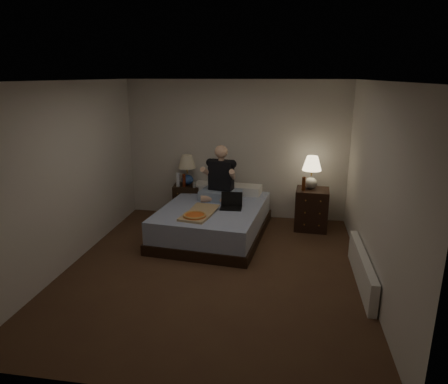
% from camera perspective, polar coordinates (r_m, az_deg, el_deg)
% --- Properties ---
extents(floor, '(4.00, 4.50, 0.00)m').
position_cam_1_polar(floor, '(5.57, -1.51, -11.02)').
color(floor, brown).
rests_on(floor, ground).
extents(ceiling, '(4.00, 4.50, 0.00)m').
position_cam_1_polar(ceiling, '(4.95, -1.73, 15.62)').
color(ceiling, white).
rests_on(ceiling, ground).
extents(wall_back, '(4.00, 0.00, 2.50)m').
position_cam_1_polar(wall_back, '(7.29, 1.70, 5.97)').
color(wall_back, silver).
rests_on(wall_back, ground).
extents(wall_front, '(4.00, 0.00, 2.50)m').
position_cam_1_polar(wall_front, '(3.07, -9.56, -9.21)').
color(wall_front, silver).
rests_on(wall_front, ground).
extents(wall_left, '(0.00, 4.50, 2.50)m').
position_cam_1_polar(wall_left, '(5.83, -21.33, 2.20)').
color(wall_left, silver).
rests_on(wall_left, ground).
extents(wall_right, '(0.00, 4.50, 2.50)m').
position_cam_1_polar(wall_right, '(5.15, 20.83, 0.49)').
color(wall_right, silver).
rests_on(wall_right, ground).
extents(bed, '(1.75, 2.21, 0.51)m').
position_cam_1_polar(bed, '(6.61, -1.53, -4.08)').
color(bed, '#536BA7').
rests_on(bed, floor).
extents(nightstand_left, '(0.51, 0.47, 0.62)m').
position_cam_1_polar(nightstand_left, '(7.49, -5.27, -1.24)').
color(nightstand_left, black).
rests_on(nightstand_left, floor).
extents(nightstand_right, '(0.58, 0.53, 0.71)m').
position_cam_1_polar(nightstand_right, '(7.01, 12.39, -2.41)').
color(nightstand_right, black).
rests_on(nightstand_right, floor).
extents(lamp_left, '(0.36, 0.36, 0.56)m').
position_cam_1_polar(lamp_left, '(7.33, -5.29, 3.16)').
color(lamp_left, navy).
rests_on(lamp_left, nightstand_left).
extents(lamp_right, '(0.36, 0.36, 0.56)m').
position_cam_1_polar(lamp_right, '(6.89, 12.39, 2.75)').
color(lamp_right, gray).
rests_on(lamp_right, nightstand_right).
extents(water_bottle, '(0.07, 0.07, 0.25)m').
position_cam_1_polar(water_bottle, '(7.29, -6.60, 1.78)').
color(water_bottle, silver).
rests_on(water_bottle, nightstand_left).
extents(soda_can, '(0.07, 0.07, 0.10)m').
position_cam_1_polar(soda_can, '(7.20, -4.25, 1.04)').
color(soda_can, '#BBBBB6').
rests_on(soda_can, nightstand_left).
extents(beer_bottle_left, '(0.06, 0.06, 0.23)m').
position_cam_1_polar(beer_bottle_left, '(7.26, -5.74, 1.67)').
color(beer_bottle_left, '#571D0C').
rests_on(beer_bottle_left, nightstand_left).
extents(beer_bottle_right, '(0.06, 0.06, 0.23)m').
position_cam_1_polar(beer_bottle_right, '(6.79, 11.30, 1.18)').
color(beer_bottle_right, '#50220B').
rests_on(beer_bottle_right, nightstand_right).
extents(person, '(0.74, 0.63, 0.93)m').
position_cam_1_polar(person, '(6.73, -0.55, 2.74)').
color(person, black).
rests_on(person, bed).
extents(laptop, '(0.35, 0.29, 0.24)m').
position_cam_1_polar(laptop, '(6.34, 1.01, -1.37)').
color(laptop, black).
rests_on(laptop, bed).
extents(pizza_box, '(0.53, 0.82, 0.08)m').
position_cam_1_polar(pizza_box, '(5.95, -4.21, -3.44)').
color(pizza_box, tan).
rests_on(pizza_box, bed).
extents(radiator, '(0.10, 1.60, 0.40)m').
position_cam_1_polar(radiator, '(5.45, 19.09, -10.31)').
color(radiator, white).
rests_on(radiator, floor).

